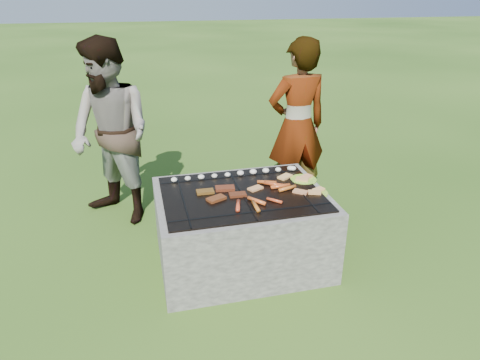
# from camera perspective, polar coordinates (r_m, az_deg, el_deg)

# --- Properties ---
(lawn) EXTENTS (60.00, 60.00, 0.00)m
(lawn) POSITION_cam_1_polar(r_m,az_deg,el_deg) (3.59, 0.19, -10.58)
(lawn) COLOR #264912
(lawn) RESTS_ON ground
(fire_pit) EXTENTS (1.30, 1.00, 0.62)m
(fire_pit) POSITION_cam_1_polar(r_m,az_deg,el_deg) (3.44, 0.20, -6.71)
(fire_pit) COLOR gray
(fire_pit) RESTS_ON ground
(mushrooms) EXTENTS (1.07, 0.07, 0.04)m
(mushrooms) POSITION_cam_1_polar(r_m,az_deg,el_deg) (3.59, 0.48, 0.97)
(mushrooms) COLOR white
(mushrooms) RESTS_ON fire_pit
(pork_slabs) EXTENTS (0.36, 0.28, 0.02)m
(pork_slabs) POSITION_cam_1_polar(r_m,az_deg,el_deg) (3.27, -2.56, -1.71)
(pork_slabs) COLOR #9E621C
(pork_slabs) RESTS_ON fire_pit
(sausages) EXTENTS (0.55, 0.50, 0.03)m
(sausages) POSITION_cam_1_polar(r_m,az_deg,el_deg) (3.25, 3.59, -1.79)
(sausages) COLOR #BC531F
(sausages) RESTS_ON fire_pit
(bread_on_grate) EXTENTS (0.45, 0.42, 0.02)m
(bread_on_grate) POSITION_cam_1_polar(r_m,az_deg,el_deg) (3.42, 5.35, -0.60)
(bread_on_grate) COLOR tan
(bread_on_grate) RESTS_ON fire_pit
(plate_far) EXTENTS (0.22, 0.22, 0.03)m
(plate_far) POSITION_cam_1_polar(r_m,az_deg,el_deg) (3.56, 8.48, 0.09)
(plate_far) COLOR #DFF139
(plate_far) RESTS_ON fire_pit
(plate_near) EXTENTS (0.21, 0.21, 0.03)m
(plate_near) POSITION_cam_1_polar(r_m,az_deg,el_deg) (3.35, 10.09, -1.63)
(plate_near) COLOR yellow
(plate_near) RESTS_ON fire_pit
(cook) EXTENTS (0.65, 0.46, 1.67)m
(cook) POSITION_cam_1_polar(r_m,az_deg,el_deg) (4.20, 7.62, 7.12)
(cook) COLOR gray
(cook) RESTS_ON ground
(bystander) EXTENTS (1.03, 1.04, 1.70)m
(bystander) POSITION_cam_1_polar(r_m,az_deg,el_deg) (4.04, -16.76, 5.85)
(bystander) COLOR #A99F8D
(bystander) RESTS_ON ground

